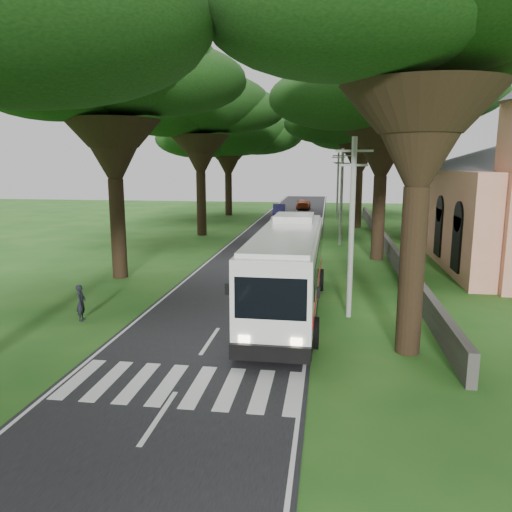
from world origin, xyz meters
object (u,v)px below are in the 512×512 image
object	(u,v)px
distant_car_a	(277,222)
distant_car_c	(303,204)
pole_near	(352,226)
pole_mid	(341,195)
distant_car_b	(279,210)
pedestrian	(81,303)
coach_bus	(288,268)
pole_far	(338,184)

from	to	relation	value
distant_car_a	distant_car_c	distance (m)	22.32
pole_near	distant_car_c	world-z (taller)	pole_near
pole_near	pole_mid	distance (m)	20.00
distant_car_b	pedestrian	bearing A→B (deg)	-100.16
pedestrian	pole_mid	bearing A→B (deg)	-38.09
coach_bus	distant_car_b	distance (m)	41.90
coach_bus	distant_car_c	distance (m)	51.12
pole_near	pedestrian	xyz separation A→B (m)	(-11.76, -2.23, -3.37)
pole_mid	pole_near	bearing A→B (deg)	-90.00
coach_bus	distant_car_a	size ratio (longest dim) A/B	3.01
pole_near	pedestrian	world-z (taller)	pole_near
pole_mid	distant_car_c	size ratio (longest dim) A/B	1.62
coach_bus	distant_car_a	bearing A→B (deg)	97.37
distant_car_c	pole_mid	bearing A→B (deg)	98.37
pole_mid	coach_bus	size ratio (longest dim) A/B	0.60
distant_car_b	distant_car_c	distance (m)	9.79
pole_near	pole_far	distance (m)	40.00
coach_bus	distant_car_c	xyz separation A→B (m)	(-1.90, 51.06, -1.37)
pole_mid	pedestrian	distance (m)	25.37
pole_far	distant_car_b	bearing A→B (deg)	164.87
pole_mid	pole_far	world-z (taller)	same
coach_bus	distant_car_c	size ratio (longest dim) A/B	2.70
pole_far	distant_car_b	size ratio (longest dim) A/B	1.75
pole_near	distant_car_c	distance (m)	51.74
pole_mid	pole_far	size ratio (longest dim) A/B	1.00
pole_near	pole_far	world-z (taller)	same
distant_car_a	distant_car_b	distance (m)	12.88
pole_far	pole_near	bearing A→B (deg)	-90.00
pole_far	pole_mid	bearing A→B (deg)	-90.00
pole_near	distant_car_c	size ratio (longest dim) A/B	1.62
pole_far	pedestrian	world-z (taller)	pole_far
pole_near	coach_bus	distance (m)	3.50
pole_near	coach_bus	xyz separation A→B (m)	(-2.80, 0.35, -2.07)
pole_near	pole_far	size ratio (longest dim) A/B	1.00
distant_car_b	coach_bus	bearing A→B (deg)	-88.24
pole_far	distant_car_a	world-z (taller)	pole_far
pole_near	pedestrian	size ratio (longest dim) A/B	4.94
pole_mid	distant_car_c	bearing A→B (deg)	98.51
pole_mid	distant_car_b	bearing A→B (deg)	108.49
pedestrian	pole_far	bearing A→B (deg)	-25.77
pole_mid	distant_car_b	xyz separation A→B (m)	(-7.35, 21.99, -3.40)
pole_far	coach_bus	xyz separation A→B (m)	(-2.80, -39.65, -2.07)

